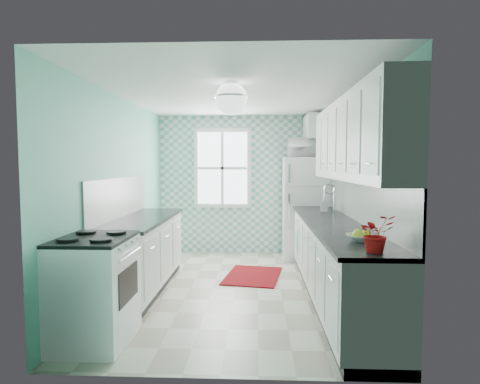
{
  "coord_description": "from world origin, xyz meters",
  "views": [
    {
      "loc": [
        0.27,
        -5.12,
        1.63
      ],
      "look_at": [
        0.05,
        0.25,
        1.25
      ],
      "focal_mm": 30.0,
      "sensor_mm": 36.0,
      "label": 1
    }
  ],
  "objects_px": {
    "ceiling_light": "(231,99)",
    "fridge": "(305,208)",
    "stove": "(95,288)",
    "microwave": "(306,148)",
    "fruit_bowl": "(360,238)",
    "sink": "(321,212)",
    "potted_plant": "(376,233)"
  },
  "relations": [
    {
      "from": "ceiling_light",
      "to": "fridge",
      "type": "relative_size",
      "value": 0.2
    },
    {
      "from": "stove",
      "to": "microwave",
      "type": "relative_size",
      "value": 1.59
    },
    {
      "from": "stove",
      "to": "fruit_bowl",
      "type": "height_order",
      "value": "fruit_bowl"
    },
    {
      "from": "stove",
      "to": "fruit_bowl",
      "type": "xyz_separation_m",
      "value": [
        2.4,
        0.05,
        0.47
      ]
    },
    {
      "from": "sink",
      "to": "fruit_bowl",
      "type": "relative_size",
      "value": 2.2
    },
    {
      "from": "sink",
      "to": "potted_plant",
      "type": "height_order",
      "value": "sink"
    },
    {
      "from": "ceiling_light",
      "to": "potted_plant",
      "type": "bearing_deg",
      "value": -45.19
    },
    {
      "from": "fridge",
      "to": "stove",
      "type": "bearing_deg",
      "value": -120.37
    },
    {
      "from": "stove",
      "to": "sink",
      "type": "xyz_separation_m",
      "value": [
        2.4,
        2.26,
        0.43
      ]
    },
    {
      "from": "ceiling_light",
      "to": "stove",
      "type": "bearing_deg",
      "value": -146.16
    },
    {
      "from": "fridge",
      "to": "stove",
      "type": "xyz_separation_m",
      "value": [
        -2.31,
        -3.38,
        -0.37
      ]
    },
    {
      "from": "fridge",
      "to": "sink",
      "type": "distance_m",
      "value": 1.13
    },
    {
      "from": "microwave",
      "to": "fridge",
      "type": "bearing_deg",
      "value": 52.94
    },
    {
      "from": "ceiling_light",
      "to": "sink",
      "type": "height_order",
      "value": "ceiling_light"
    },
    {
      "from": "fruit_bowl",
      "to": "potted_plant",
      "type": "height_order",
      "value": "potted_plant"
    },
    {
      "from": "microwave",
      "to": "ceiling_light",
      "type": "bearing_deg",
      "value": 65.94
    },
    {
      "from": "sink",
      "to": "potted_plant",
      "type": "bearing_deg",
      "value": -89.82
    },
    {
      "from": "ceiling_light",
      "to": "fridge",
      "type": "height_order",
      "value": "ceiling_light"
    },
    {
      "from": "potted_plant",
      "to": "ceiling_light",
      "type": "bearing_deg",
      "value": 134.81
    },
    {
      "from": "stove",
      "to": "ceiling_light",
      "type": "bearing_deg",
      "value": 35.3
    },
    {
      "from": "fridge",
      "to": "fruit_bowl",
      "type": "height_order",
      "value": "fridge"
    },
    {
      "from": "ceiling_light",
      "to": "microwave",
      "type": "height_order",
      "value": "ceiling_light"
    },
    {
      "from": "fridge",
      "to": "sink",
      "type": "height_order",
      "value": "fridge"
    },
    {
      "from": "stove",
      "to": "sink",
      "type": "bearing_deg",
      "value": 44.75
    },
    {
      "from": "ceiling_light",
      "to": "stove",
      "type": "relative_size",
      "value": 0.37
    },
    {
      "from": "sink",
      "to": "fruit_bowl",
      "type": "bearing_deg",
      "value": -89.83
    },
    {
      "from": "ceiling_light",
      "to": "fruit_bowl",
      "type": "height_order",
      "value": "ceiling_light"
    },
    {
      "from": "fridge",
      "to": "potted_plant",
      "type": "height_order",
      "value": "fridge"
    },
    {
      "from": "fridge",
      "to": "sink",
      "type": "xyz_separation_m",
      "value": [
        0.09,
        -1.12,
        0.06
      ]
    },
    {
      "from": "fruit_bowl",
      "to": "sink",
      "type": "bearing_deg",
      "value": 89.9
    },
    {
      "from": "sink",
      "to": "stove",
      "type": "bearing_deg",
      "value": -136.44
    },
    {
      "from": "ceiling_light",
      "to": "stove",
      "type": "height_order",
      "value": "ceiling_light"
    }
  ]
}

